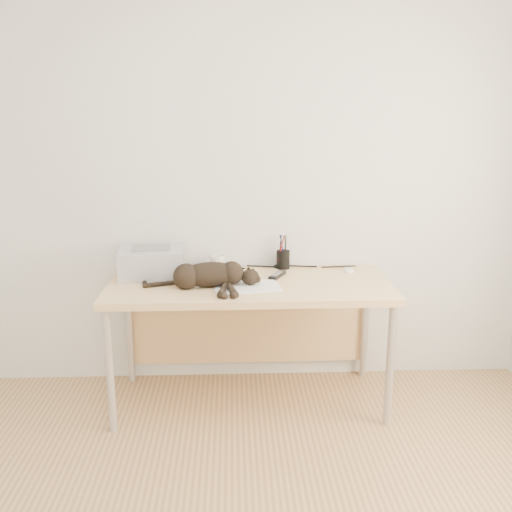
{
  "coord_description": "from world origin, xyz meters",
  "views": [
    {
      "loc": [
        -0.09,
        -1.71,
        1.68
      ],
      "look_at": [
        0.04,
        1.34,
        0.91
      ],
      "focal_mm": 40.0,
      "sensor_mm": 36.0,
      "label": 1
    }
  ],
  "objects_px": {
    "desk": "(249,300)",
    "mouse": "(349,269)",
    "mug": "(217,262)",
    "printer": "(152,262)",
    "cat": "(207,276)",
    "pen_cup": "(283,259)"
  },
  "relations": [
    {
      "from": "printer",
      "to": "mug",
      "type": "distance_m",
      "value": 0.4
    },
    {
      "from": "printer",
      "to": "pen_cup",
      "type": "distance_m",
      "value": 0.8
    },
    {
      "from": "pen_cup",
      "to": "mouse",
      "type": "bearing_deg",
      "value": -13.06
    },
    {
      "from": "pen_cup",
      "to": "mouse",
      "type": "xyz_separation_m",
      "value": [
        0.39,
        -0.09,
        -0.04
      ]
    },
    {
      "from": "printer",
      "to": "cat",
      "type": "distance_m",
      "value": 0.41
    },
    {
      "from": "mug",
      "to": "pen_cup",
      "type": "bearing_deg",
      "value": 1.41
    },
    {
      "from": "mug",
      "to": "mouse",
      "type": "bearing_deg",
      "value": -5.8
    },
    {
      "from": "desk",
      "to": "cat",
      "type": "relative_size",
      "value": 2.46
    },
    {
      "from": "printer",
      "to": "mouse",
      "type": "xyz_separation_m",
      "value": [
        1.18,
        0.04,
        -0.07
      ]
    },
    {
      "from": "cat",
      "to": "mouse",
      "type": "xyz_separation_m",
      "value": [
        0.84,
        0.28,
        -0.05
      ]
    },
    {
      "from": "mug",
      "to": "desk",
      "type": "bearing_deg",
      "value": -45.64
    },
    {
      "from": "printer",
      "to": "pen_cup",
      "type": "relative_size",
      "value": 1.87
    },
    {
      "from": "desk",
      "to": "printer",
      "type": "bearing_deg",
      "value": 172.89
    },
    {
      "from": "desk",
      "to": "mouse",
      "type": "relative_size",
      "value": 14.72
    },
    {
      "from": "cat",
      "to": "pen_cup",
      "type": "relative_size",
      "value": 3.12
    },
    {
      "from": "mug",
      "to": "mouse",
      "type": "distance_m",
      "value": 0.8
    },
    {
      "from": "cat",
      "to": "pen_cup",
      "type": "bearing_deg",
      "value": 35.23
    },
    {
      "from": "desk",
      "to": "pen_cup",
      "type": "distance_m",
      "value": 0.35
    },
    {
      "from": "desk",
      "to": "cat",
      "type": "distance_m",
      "value": 0.35
    },
    {
      "from": "pen_cup",
      "to": "cat",
      "type": "bearing_deg",
      "value": -140.52
    },
    {
      "from": "desk",
      "to": "mug",
      "type": "height_order",
      "value": "mug"
    },
    {
      "from": "printer",
      "to": "mouse",
      "type": "relative_size",
      "value": 3.6
    }
  ]
}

